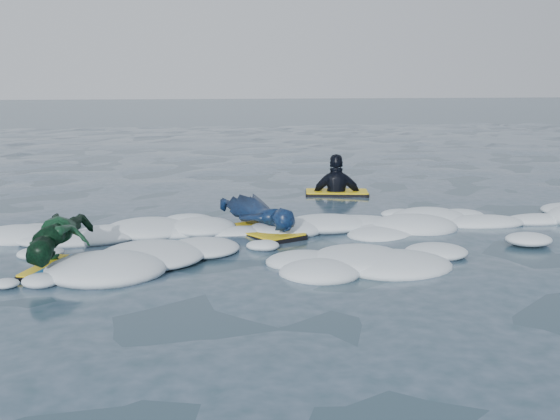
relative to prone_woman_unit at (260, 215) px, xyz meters
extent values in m
plane|color=#172E38|center=(-0.31, -1.48, -0.21)|extent=(120.00, 120.00, 0.00)
cube|color=black|center=(0.00, -0.22, -0.18)|extent=(1.03, 1.22, 0.05)
cube|color=yellow|center=(0.00, -0.22, -0.14)|extent=(1.00, 1.19, 0.02)
imported|color=#0B264F|center=(0.00, 0.03, 0.02)|extent=(1.06, 1.70, 0.38)
cube|color=black|center=(-2.22, -1.51, -0.18)|extent=(0.74, 0.97, 0.04)
cube|color=yellow|center=(-2.22, -1.51, -0.15)|extent=(0.71, 0.95, 0.02)
cube|color=#1866B5|center=(-2.22, -1.51, -0.14)|extent=(0.42, 0.82, 0.01)
imported|color=#114022|center=(-2.22, -1.31, 0.06)|extent=(0.81, 1.37, 0.49)
cube|color=black|center=(1.61, 2.55, -0.18)|extent=(1.11, 0.74, 0.05)
cube|color=yellow|center=(1.61, 2.55, -0.14)|extent=(1.09, 0.72, 0.02)
imported|color=black|center=(1.61, 2.55, -0.30)|extent=(0.95, 0.52, 1.53)
camera|label=1|loc=(-1.12, -8.52, 1.68)|focal=45.00mm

